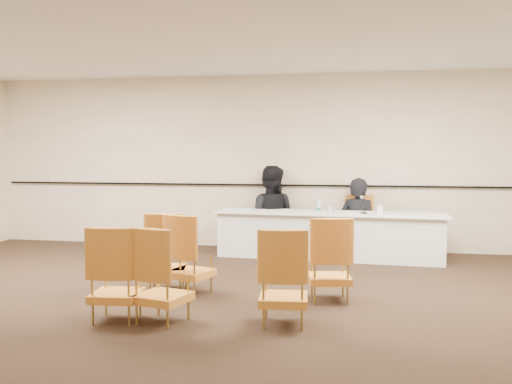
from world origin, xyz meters
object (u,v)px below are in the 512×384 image
panelist_second_chair (270,222)px  aud_chair_front_right (329,259)px  panelist_second (270,220)px  aud_chair_back_right (283,276)px  panelist_main_chair (358,225)px  coffee_cup (380,210)px  aud_chair_front_left (167,251)px  aud_chair_front_mid (190,254)px  panelist_main (358,231)px  aud_chair_back_mid (163,275)px  microphone (364,205)px  drinking_glass (330,210)px  aud_chair_back_left (117,273)px  panel_table (329,235)px  water_bottle (319,206)px

panelist_second_chair → aud_chair_front_right: (1.21, -3.22, 0.00)m
panelist_second → aud_chair_back_right: (0.83, -4.21, -0.03)m
panelist_main_chair → coffee_cup: (0.33, -0.70, 0.32)m
aud_chair_front_left → aud_chair_front_mid: bearing=-35.7°
panelist_second → panelist_main: bearing=178.5°
panelist_second → aud_chair_back_mid: panelist_second is taller
microphone → drinking_glass: size_ratio=2.78×
panelist_main_chair → aud_chair_back_mid: same height
panelist_main_chair → drinking_glass: (-0.43, -0.59, 0.30)m
aud_chair_front_right → aud_chair_back_right: bearing=-120.9°
panelist_second_chair → aud_chair_back_right: same height
coffee_cup → aud_chair_back_left: 4.46m
aud_chair_front_mid → panelist_second: bearing=99.2°
panel_table → aud_chair_back_right: size_ratio=3.79×
aud_chair_front_mid → aud_chair_back_mid: bearing=-69.6°
aud_chair_front_mid → drinking_glass: bearing=76.3°
aud_chair_front_right → aud_chair_back_left: same height
panelist_main → aud_chair_back_mid: bearing=86.2°
microphone → aud_chair_front_right: (-0.37, -2.51, -0.38)m
panelist_main_chair → panelist_second_chair: same height
aud_chair_back_left → microphone: bearing=51.6°
microphone → coffee_cup: size_ratio=1.95×
panelist_second → drinking_glass: panelist_second is taller
drinking_glass → coffee_cup: coffee_cup is taller
water_bottle → aud_chair_back_mid: size_ratio=0.22×
panelist_main_chair → aud_chair_front_mid: bearing=-117.6°
microphone → aud_chair_back_mid: (-1.92, -3.66, -0.38)m
aud_chair_front_left → microphone: bearing=33.0°
panel_table → aud_chair_back_mid: (-1.39, -3.75, 0.11)m
panelist_main_chair → aud_chair_back_right: size_ratio=1.00×
drinking_glass → aud_chair_front_mid: bearing=-120.2°
aud_chair_back_right → panelist_main_chair: bearing=74.9°
aud_chair_front_right → aud_chair_back_mid: same height
panelist_main_chair → aud_chair_back_left: same height
water_bottle → coffee_cup: bearing=-5.6°
panelist_second_chair → coffee_cup: 2.01m
panel_table → aud_chair_back_mid: aud_chair_back_mid is taller
panel_table → aud_chair_front_left: (-1.81, -2.48, 0.11)m
panelist_main_chair → aud_chair_front_mid: same height
aud_chair_front_right → aud_chair_back_left: (-2.03, -1.16, 0.00)m
panelist_main_chair → panelist_second: (-1.49, 0.10, 0.03)m
panelist_main → panelist_main_chair: 0.10m
panelist_second_chair → aud_chair_back_mid: bearing=-90.8°
panelist_main → microphone: panelist_main is taller
aud_chair_back_mid → panel_table: bearing=84.7°
panelist_main_chair → aud_chair_front_left: same height
panelist_main → aud_chair_back_right: panelist_main is taller
panel_table → aud_chair_front_mid: size_ratio=3.79×
panelist_second_chair → drinking_glass: panelist_second_chair is taller
panelist_second_chair → drinking_glass: (1.06, -0.69, 0.30)m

